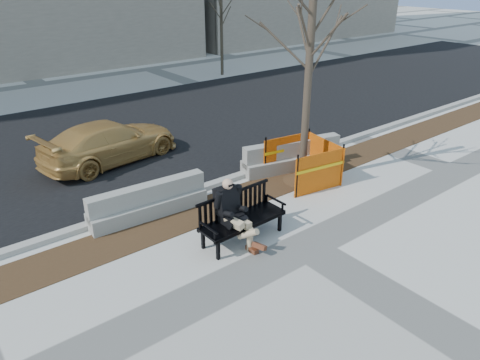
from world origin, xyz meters
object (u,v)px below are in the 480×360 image
object	(u,v)px
seated_man	(232,242)
sedan	(112,161)
jersey_barrier_right	(291,169)
tree_fence	(302,181)
jersey_barrier_left	(150,215)
bench	(243,239)

from	to	relation	value
seated_man	sedan	world-z (taller)	seated_man
jersey_barrier_right	tree_fence	bearing A→B (deg)	-101.29
jersey_barrier_left	jersey_barrier_right	distance (m)	4.56
tree_fence	jersey_barrier_right	world-z (taller)	tree_fence
seated_man	jersey_barrier_right	size ratio (longest dim) A/B	0.48
bench	sedan	world-z (taller)	sedan
tree_fence	sedan	bearing A→B (deg)	127.46
tree_fence	sedan	size ratio (longest dim) A/B	1.38
seated_man	bench	bearing A→B (deg)	-11.36
sedan	jersey_barrier_right	size ratio (longest dim) A/B	1.40
seated_man	jersey_barrier_left	size ratio (longest dim) A/B	0.51
seated_man	jersey_barrier_left	world-z (taller)	seated_man
bench	jersey_barrier_right	size ratio (longest dim) A/B	0.65
seated_man	sedan	xyz separation A→B (m)	(-0.12, 5.82, 0.00)
bench	seated_man	xyz separation A→B (m)	(-0.27, 0.05, 0.00)
tree_fence	bench	bearing A→B (deg)	-157.37
bench	sedan	size ratio (longest dim) A/B	0.46
seated_man	jersey_barrier_right	world-z (taller)	seated_man
bench	jersey_barrier_left	bearing A→B (deg)	115.19
tree_fence	jersey_barrier_right	bearing A→B (deg)	64.73
tree_fence	sedan	xyz separation A→B (m)	(-3.50, 4.57, 0.00)
bench	sedan	bearing A→B (deg)	92.35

